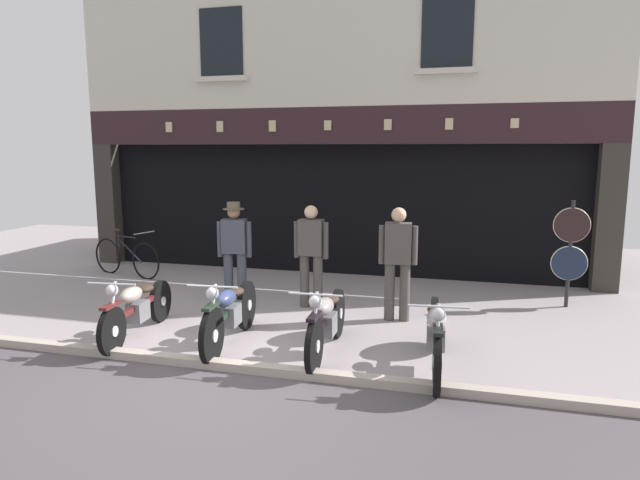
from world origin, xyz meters
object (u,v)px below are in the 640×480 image
Objects in this scene: motorcycle_center at (327,321)px; advert_board_near at (211,189)px; motorcycle_center_left at (230,312)px; leaning_bicycle at (126,257)px; tyre_sign_pole at (570,246)px; motorcycle_left at (137,307)px; salesman_right at (398,258)px; shopkeeper_center at (311,251)px; motorcycle_center_right at (436,333)px; salesman_left at (235,248)px.

motorcycle_center is 6.01m from advert_board_near.
motorcycle_center_left is 1.14× the size of leaning_bicycle.
tyre_sign_pole is 0.97× the size of leaning_bicycle.
motorcycle_center reaches higher than motorcycle_left.
leaning_bicycle is (-2.34, 3.20, -0.03)m from motorcycle_left.
shopkeeper_center is at bearing -19.56° from salesman_right.
tyre_sign_pole reaches higher than motorcycle_center.
tyre_sign_pole is (1.87, 3.18, 0.57)m from motorcycle_center_right.
motorcycle_center is 4.44m from tyre_sign_pole.
leaning_bicycle is (-4.94, 3.16, -0.04)m from motorcycle_center.
shopkeeper_center reaches higher than motorcycle_center.
motorcycle_center_left is at bearing 64.44° from leaning_bicycle.
motorcycle_center_left is at bearing -145.90° from tyre_sign_pole.
salesman_left is (-2.00, 1.82, 0.50)m from motorcycle_center.
motorcycle_left is 6.59m from tyre_sign_pole.
motorcycle_center_left is 2.01m from salesman_left.
advert_board_near reaches higher than salesman_right.
salesman_right is 1.76× the size of advert_board_near.
motorcycle_center_right is 7.01m from advert_board_near.
advert_board_near is (-2.97, 2.59, 0.76)m from shopkeeper_center.
leaning_bicycle is (-1.21, -1.40, -1.28)m from advert_board_near.
salesman_right is at bearing -113.84° from motorcycle_center.
motorcycle_center_left is 1.18× the size of tyre_sign_pole.
tyre_sign_pole is 7.11m from advert_board_near.
salesman_right is at bearing 165.92° from shopkeeper_center.
motorcycle_center_right is at bearing 77.34° from leaning_bicycle.
shopkeeper_center is at bearing -41.12° from advert_board_near.
motorcycle_center is 1.82m from salesman_right.
leaning_bicycle is at bearing -21.27° from salesman_right.
shopkeeper_center is 0.96× the size of tyre_sign_pole.
shopkeeper_center is 4.09m from tyre_sign_pole.
shopkeeper_center is 4.38m from leaning_bicycle.
salesman_right is at bearing -33.82° from advert_board_near.
advert_board_near is (-3.73, 4.55, 1.24)m from motorcycle_center.
motorcycle_center_left is 1.21× the size of salesman_left.
salesman_right is (0.65, 1.62, 0.51)m from motorcycle_center.
motorcycle_left is at bearing -2.82° from motorcycle_center_left.
advert_board_near reaches higher than shopkeeper_center.
motorcycle_center_left is 5.43m from tyre_sign_pole.
leaning_bicycle reaches higher than motorcycle_left.
leaning_bicycle is at bearing -32.70° from motorcycle_center_right.
motorcycle_center_right is 1.23× the size of shopkeeper_center.
shopkeeper_center is at bearing 176.42° from salesman_left.
motorcycle_center_right is 3.89m from salesman_left.
salesman_left reaches higher than motorcycle_center_right.
motorcycle_center_right is (3.93, -0.10, 0.02)m from motorcycle_left.
tyre_sign_pole is (5.79, 3.08, 0.59)m from motorcycle_left.
shopkeeper_center reaches higher than leaning_bicycle.
motorcycle_left is 2.03m from salesman_left.
advert_board_near is at bearing -52.60° from motorcycle_center.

